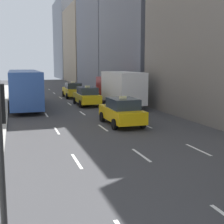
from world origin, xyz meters
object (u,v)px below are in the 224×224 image
taxi_lead (87,96)px  taxi_third (73,90)px  taxi_second (122,111)px  city_bus (24,87)px  traffic_light_pole (0,144)px  box_truck (119,87)px

taxi_lead → taxi_third: 7.22m
taxi_lead → taxi_third: bearing=90.0°
taxi_second → city_bus: city_bus is taller
city_bus → traffic_light_pole: size_ratio=3.23×
taxi_second → taxi_third: size_ratio=1.00×
taxi_lead → traffic_light_pole: bearing=-106.7°
taxi_third → box_truck: 8.85m
box_truck → taxi_lead: bearing=158.0°
city_bus → traffic_light_pole: (-1.14, -23.18, 0.62)m
taxi_third → city_bus: (-5.61, -6.50, 0.91)m
taxi_second → box_truck: box_truck is taller
taxi_third → box_truck: box_truck is taller
taxi_lead → city_bus: (-5.61, 0.72, 0.91)m
taxi_third → box_truck: bearing=-71.5°
taxi_lead → taxi_second: same height
taxi_second → taxi_third: (0.00, 17.11, 0.00)m
city_bus → box_truck: bearing=-12.4°
city_bus → traffic_light_pole: 23.21m
taxi_lead → city_bus: size_ratio=0.38×
city_bus → taxi_lead: bearing=-7.3°
taxi_second → city_bus: 12.03m
taxi_lead → box_truck: bearing=-22.0°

